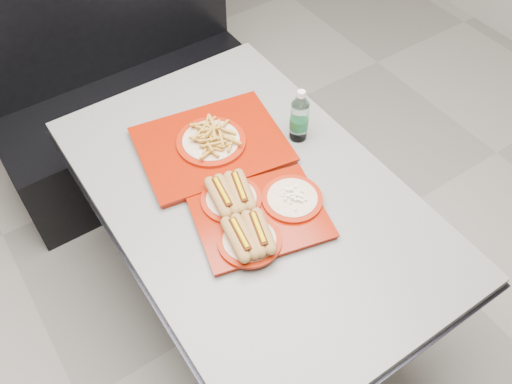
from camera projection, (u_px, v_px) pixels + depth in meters
ground at (252, 300)px, 2.38m from camera, size 6.00×6.00×0.00m
diner_table at (251, 221)px, 1.92m from camera, size 0.92×1.42×0.75m
booth_bench at (127, 94)px, 2.64m from camera, size 1.30×0.57×1.35m
tray_near at (255, 214)px, 1.70m from camera, size 0.47×0.40×0.09m
tray_far at (211, 143)px, 1.90m from camera, size 0.56×0.47×0.10m
water_bottle at (299, 118)px, 1.89m from camera, size 0.07×0.07×0.21m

